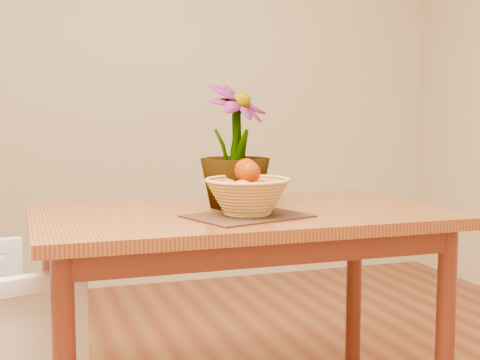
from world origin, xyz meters
name	(u,v)px	position (x,y,z in m)	size (l,w,h in m)	color
wall_back	(138,68)	(0.00, 2.25, 1.35)	(4.00, 0.02, 2.70)	beige
table	(240,236)	(0.00, 0.30, 0.66)	(1.40, 0.80, 0.75)	brown
placemat	(247,216)	(-0.02, 0.17, 0.75)	(0.36, 0.27, 0.01)	#3A2415
wicker_basket	(247,198)	(-0.02, 0.17, 0.81)	(0.28, 0.28, 0.11)	tan
orange_pile	(247,181)	(-0.02, 0.17, 0.87)	(0.17, 0.18, 0.14)	#D34703
potted_plant	(235,146)	(0.01, 0.37, 0.97)	(0.25, 0.25, 0.44)	#164914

